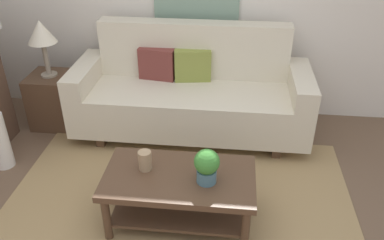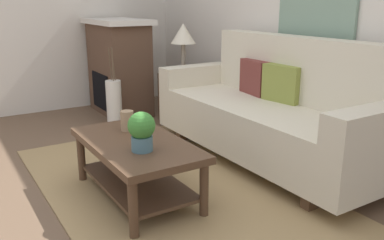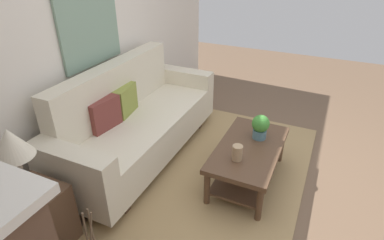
{
  "view_description": "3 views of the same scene",
  "coord_description": "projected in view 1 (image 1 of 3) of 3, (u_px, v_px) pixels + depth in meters",
  "views": [
    {
      "loc": [
        0.37,
        -2.03,
        2.26
      ],
      "look_at": [
        0.06,
        0.8,
        0.55
      ],
      "focal_mm": 37.48,
      "sensor_mm": 36.0,
      "label": 1
    },
    {
      "loc": [
        2.56,
        -0.9,
        1.38
      ],
      "look_at": [
        -0.14,
        0.79,
        0.45
      ],
      "focal_mm": 38.71,
      "sensor_mm": 36.0,
      "label": 2
    },
    {
      "loc": [
        -2.56,
        -0.35,
        2.19
      ],
      "look_at": [
        0.17,
        0.92,
        0.5
      ],
      "focal_mm": 29.28,
      "sensor_mm": 36.0,
      "label": 3
    }
  ],
  "objects": [
    {
      "name": "coffee_table",
      "position": [
        179.0,
        188.0,
        2.95
      ],
      "size": [
        1.1,
        0.6,
        0.43
      ],
      "color": "#513826",
      "rests_on": "ground_plane"
    },
    {
      "name": "throw_pillow_maroon",
      "position": [
        157.0,
        64.0,
        4.02
      ],
      "size": [
        0.37,
        0.17,
        0.32
      ],
      "primitive_type": "cube",
      "rotation": [
        0.0,
        0.0,
        -0.13
      ],
      "color": "brown",
      "rests_on": "couch"
    },
    {
      "name": "table_lamp",
      "position": [
        41.0,
        34.0,
        3.84
      ],
      "size": [
        0.28,
        0.28,
        0.57
      ],
      "color": "gray",
      "rests_on": "side_table"
    },
    {
      "name": "potted_plant_tabletop",
      "position": [
        207.0,
        165.0,
        2.76
      ],
      "size": [
        0.18,
        0.18,
        0.26
      ],
      "color": "slate",
      "rests_on": "coffee_table"
    },
    {
      "name": "side_table",
      "position": [
        54.0,
        100.0,
        4.21
      ],
      "size": [
        0.44,
        0.44,
        0.56
      ],
      "primitive_type": "cube",
      "color": "#513826",
      "rests_on": "ground_plane"
    },
    {
      "name": "ground_plane",
      "position": [
        172.0,
        240.0,
        2.93
      ],
      "size": [
        9.62,
        9.62,
        0.0
      ],
      "primitive_type": "plane",
      "color": "brown"
    },
    {
      "name": "tabletop_vase",
      "position": [
        145.0,
        160.0,
        2.92
      ],
      "size": [
        0.1,
        0.1,
        0.15
      ],
      "primitive_type": "cylinder",
      "color": "tan",
      "rests_on": "coffee_table"
    },
    {
      "name": "couch",
      "position": [
        191.0,
        93.0,
        4.01
      ],
      "size": [
        2.3,
        0.84,
        1.08
      ],
      "color": "beige",
      "rests_on": "ground_plane"
    },
    {
      "name": "area_rug",
      "position": [
        181.0,
        194.0,
        3.35
      ],
      "size": [
        2.8,
        1.72,
        0.01
      ],
      "primitive_type": "cube",
      "color": "#A38456",
      "rests_on": "ground_plane"
    },
    {
      "name": "throw_pillow_olive",
      "position": [
        193.0,
        65.0,
        3.98
      ],
      "size": [
        0.37,
        0.17,
        0.32
      ],
      "primitive_type": "cube",
      "rotation": [
        0.0,
        0.0,
        0.15
      ],
      "color": "olive",
      "rests_on": "couch"
    }
  ]
}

